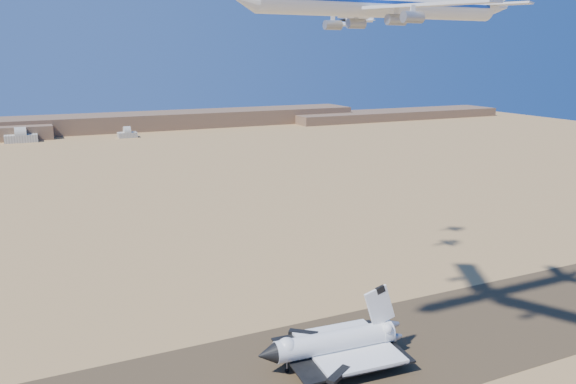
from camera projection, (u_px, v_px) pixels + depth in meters
name	position (u px, v px, depth m)	size (l,w,h in m)	color
ground	(270.00, 379.00, 146.87)	(1200.00, 1200.00, 0.00)	#B57F50
runway	(270.00, 379.00, 146.86)	(600.00, 50.00, 0.06)	#4F4127
ridgeline	(142.00, 124.00, 637.12)	(960.00, 90.00, 18.00)	brown
hangars	(16.00, 138.00, 542.08)	(200.50, 29.50, 30.00)	#BCB8A7
shuttle	(334.00, 344.00, 153.34)	(42.25, 27.56, 20.78)	white
carrier_747	(374.00, 4.00, 132.81)	(77.01, 59.85, 19.23)	white
crew_a	(364.00, 369.00, 149.76)	(0.58, 0.38, 1.60)	#D75A0C
crew_b	(377.00, 366.00, 151.18)	(0.83, 0.48, 1.70)	#D75A0C
crew_c	(368.00, 366.00, 151.46)	(0.92, 0.47, 1.58)	#D75A0C
chase_jet_c	(344.00, 24.00, 187.56)	(15.36, 8.08, 3.83)	white
chase_jet_d	(358.00, 20.00, 206.46)	(13.96, 7.67, 3.48)	white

